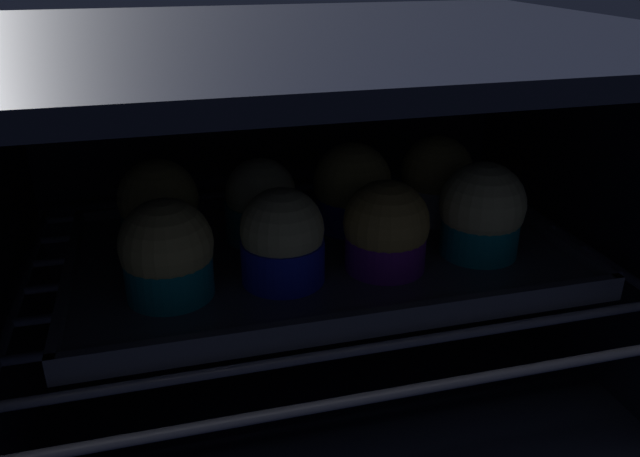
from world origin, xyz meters
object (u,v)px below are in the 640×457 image
object	(u,v)px
muffin_row0_col1	(283,239)
muffin_row1_col2	(352,190)
muffin_row1_col0	(159,208)
muffin_row0_col0	(167,254)
baking_tray	(320,255)
muffin_row0_col2	(386,230)
muffin_row1_col3	(436,180)
muffin_row1_col1	(261,203)
muffin_row0_col3	(481,212)

from	to	relation	value
muffin_row0_col1	muffin_row1_col2	world-z (taller)	muffin_row1_col2
muffin_row1_col0	muffin_row0_col0	bearing A→B (deg)	-88.19
muffin_row0_col1	baking_tray	bearing A→B (deg)	46.48
baking_tray	muffin_row0_col0	xyz separation A→B (cm)	(-14.05, -4.94, 4.25)
baking_tray	muffin_row1_col0	size ratio (longest dim) A/B	5.34
muffin_row0_col2	muffin_row1_col3	size ratio (longest dim) A/B	0.93
muffin_row0_col0	muffin_row1_col3	xyz separation A→B (cm)	(27.90, 9.85, 0.33)
baking_tray	muffin_row1_col1	xyz separation A→B (cm)	(-4.75, 4.43, 4.09)
muffin_row0_col0	muffin_row1_col3	world-z (taller)	muffin_row1_col3
muffin_row1_col0	muffin_row0_col3	bearing A→B (deg)	-17.73
muffin_row0_col0	muffin_row0_col2	world-z (taller)	muffin_row0_col0
muffin_row0_col2	muffin_row0_col3	world-z (taller)	muffin_row0_col3
muffin_row0_col1	muffin_row1_col0	bearing A→B (deg)	135.70
muffin_row1_col0	muffin_row1_col3	size ratio (longest dim) A/B	0.98
muffin_row0_col2	muffin_row1_col2	world-z (taller)	muffin_row1_col2
muffin_row0_col0	muffin_row1_col2	distance (cm)	20.93
baking_tray	muffin_row0_col2	xyz separation A→B (cm)	(4.71, -4.83, 4.12)
baking_tray	muffin_row0_col1	bearing A→B (deg)	-133.52
muffin_row1_col0	muffin_row1_col3	world-z (taller)	muffin_row1_col3
muffin_row0_col1	muffin_row1_col3	bearing A→B (deg)	27.77
muffin_row0_col1	muffin_row1_col0	world-z (taller)	muffin_row1_col0
muffin_row1_col1	muffin_row1_col0	bearing A→B (deg)	177.69
muffin_row1_col1	muffin_row1_col3	xyz separation A→B (cm)	(18.60, 0.47, 0.48)
baking_tray	muffin_row0_col0	bearing A→B (deg)	-160.63
muffin_row1_col0	muffin_row1_col2	xyz separation A→B (cm)	(18.92, -0.19, 0.07)
muffin_row0_col2	muffin_row1_col1	world-z (taller)	muffin_row0_col2
baking_tray	muffin_row1_col0	xyz separation A→B (cm)	(-14.36, 4.82, 4.45)
muffin_row1_col2	muffin_row0_col3	bearing A→B (deg)	-42.88
muffin_row1_col1	muffin_row0_col1	bearing A→B (deg)	-88.62
muffin_row0_col0	muffin_row1_col1	xyz separation A→B (cm)	(9.30, 9.37, -0.16)
muffin_row1_col3	muffin_row1_col2	bearing A→B (deg)	-178.27
muffin_row1_col1	muffin_row0_col0	bearing A→B (deg)	-134.77
muffin_row1_col2	muffin_row0_col1	bearing A→B (deg)	-134.05
baking_tray	muffin_row0_col2	size ratio (longest dim) A/B	5.65
muffin_row1_col0	muffin_row1_col1	size ratio (longest dim) A/B	1.07
muffin_row0_col2	muffin_row0_col3	bearing A→B (deg)	3.14
baking_tray	muffin_row0_col0	distance (cm)	15.49
muffin_row1_col3	muffin_row0_col3	bearing A→B (deg)	-87.95
muffin_row0_col3	muffin_row1_col0	size ratio (longest dim) A/B	1.02
baking_tray	muffin_row1_col2	size ratio (longest dim) A/B	5.23
muffin_row0_col1	muffin_row1_col0	distance (cm)	13.73
muffin_row0_col2	muffin_row1_col0	xyz separation A→B (cm)	(-19.07, 9.65, 0.34)
muffin_row0_col2	muffin_row1_col1	distance (cm)	13.24
muffin_row0_col3	muffin_row1_col3	distance (cm)	9.22
baking_tray	muffin_row1_col0	world-z (taller)	muffin_row1_col0
muffin_row1_col1	muffin_row0_col3	bearing A→B (deg)	-24.78
muffin_row1_col2	muffin_row1_col0	bearing A→B (deg)	179.41
muffin_row0_col3	muffin_row1_col1	size ratio (longest dim) A/B	1.10
baking_tray	muffin_row1_col2	world-z (taller)	muffin_row1_col2
muffin_row0_col0	muffin_row1_col0	xyz separation A→B (cm)	(-0.31, 9.76, 0.20)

